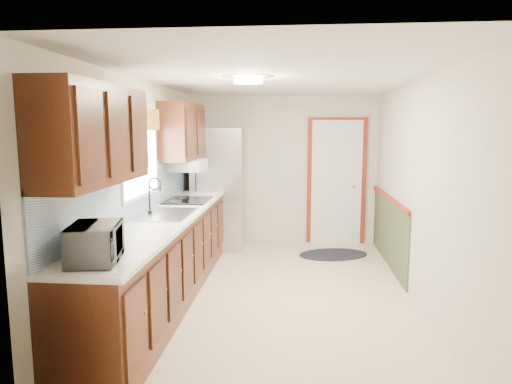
# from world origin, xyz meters

# --- Properties ---
(room_shell) EXTENTS (3.20, 5.20, 2.52)m
(room_shell) POSITION_xyz_m (0.00, 0.00, 1.20)
(room_shell) COLOR beige
(room_shell) RESTS_ON ground
(kitchen_run) EXTENTS (0.63, 4.00, 2.20)m
(kitchen_run) POSITION_xyz_m (-1.24, -0.29, 0.81)
(kitchen_run) COLOR #3C1A0D
(kitchen_run) RESTS_ON ground
(back_wall_trim) EXTENTS (1.12, 2.30, 2.08)m
(back_wall_trim) POSITION_xyz_m (0.99, 2.21, 0.89)
(back_wall_trim) COLOR maroon
(back_wall_trim) RESTS_ON ground
(ceiling_fixture) EXTENTS (0.30, 0.30, 0.06)m
(ceiling_fixture) POSITION_xyz_m (-0.30, -0.20, 2.36)
(ceiling_fixture) COLOR #FFD88C
(ceiling_fixture) RESTS_ON room_shell
(microwave) EXTENTS (0.37, 0.53, 0.33)m
(microwave) POSITION_xyz_m (-1.20, -1.95, 1.10)
(microwave) COLOR white
(microwave) RESTS_ON kitchen_run
(refrigerator) EXTENTS (0.83, 0.81, 1.87)m
(refrigerator) POSITION_xyz_m (-1.02, 2.05, 0.94)
(refrigerator) COLOR #B7B7BC
(refrigerator) RESTS_ON ground
(rug) EXTENTS (1.18, 0.93, 0.01)m
(rug) POSITION_xyz_m (0.77, 1.72, 0.01)
(rug) COLOR black
(rug) RESTS_ON ground
(cooktop) EXTENTS (0.53, 0.64, 0.02)m
(cooktop) POSITION_xyz_m (-1.19, 0.75, 0.95)
(cooktop) COLOR black
(cooktop) RESTS_ON kitchen_run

